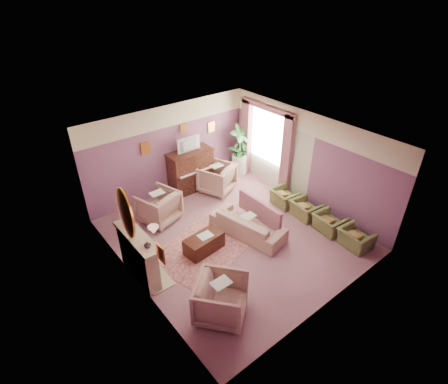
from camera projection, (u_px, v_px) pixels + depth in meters
floor at (233, 235)px, 9.36m from camera, size 5.50×6.00×0.01m
ceiling at (234, 138)px, 7.88m from camera, size 5.50×6.00×0.01m
wall_back at (170, 150)px, 10.61m from camera, size 5.50×0.02×2.80m
wall_front at (335, 256)px, 6.63m from camera, size 5.50×0.02×2.80m
wall_left at (131, 235)px, 7.16m from camera, size 0.02×6.00×2.80m
wall_right at (306, 159)px, 10.07m from camera, size 0.02×6.00×2.80m
picture_rail_band at (167, 116)px, 10.03m from camera, size 5.50×0.01×0.65m
stripe_panel at (273, 154)px, 11.10m from camera, size 0.01×3.00×2.15m
fireplace_surround at (139, 257)px, 7.83m from camera, size 0.30×1.40×1.10m
fireplace_inset at (143, 260)px, 7.96m from camera, size 0.18×0.72×0.68m
fire_ember at (146, 265)px, 8.08m from camera, size 0.06×0.54×0.10m
mantel_shelf at (137, 237)px, 7.54m from camera, size 0.40×1.55×0.07m
hearth at (149, 271)px, 8.22m from camera, size 0.55×1.50×0.02m
mirror_frame at (126, 214)px, 7.11m from camera, size 0.04×0.72×1.20m
mirror_glass at (127, 213)px, 7.12m from camera, size 0.01×0.60×1.06m
sconce_shade at (154, 230)px, 6.36m from camera, size 0.20×0.20×0.16m
piano at (191, 171)px, 11.06m from camera, size 1.40×0.60×1.30m
piano_keyshelf at (197, 173)px, 10.79m from camera, size 1.30×0.12×0.06m
piano_keys at (197, 172)px, 10.77m from camera, size 1.20×0.08×0.02m
piano_top at (190, 152)px, 10.71m from camera, size 1.45×0.65×0.04m
television at (190, 144)px, 10.52m from camera, size 0.80×0.12×0.48m
print_back_left at (146, 148)px, 9.99m from camera, size 0.30×0.03×0.38m
print_back_right at (211, 127)px, 11.20m from camera, size 0.26×0.03×0.34m
print_back_mid at (183, 128)px, 10.53m from camera, size 0.22×0.03×0.26m
print_left_wall at (160, 253)px, 6.22m from camera, size 0.03×0.28×0.36m
window_blind at (268, 134)px, 10.92m from camera, size 0.03×1.40×1.80m
curtain_left at (287, 156)px, 10.48m from camera, size 0.16×0.34×2.60m
curtain_right at (246, 137)px, 11.69m from camera, size 0.16×0.34×2.60m
pelmet at (268, 108)px, 10.42m from camera, size 0.16×2.20×0.16m
mantel_plant at (125, 219)px, 7.82m from camera, size 0.16×0.16×0.28m
mantel_vase at (147, 245)px, 7.16m from camera, size 0.16×0.16×0.16m
area_rug at (204, 248)px, 8.90m from camera, size 2.90×2.42×0.01m
coffee_table at (204, 243)px, 8.73m from camera, size 1.05×0.60×0.45m
table_paper at (205, 235)px, 8.63m from camera, size 0.35×0.28×0.01m
sofa at (248, 221)px, 9.20m from camera, size 0.68×2.04×0.83m
sofa_throw at (259, 210)px, 9.31m from camera, size 0.10×1.55×0.57m
floral_armchair_left at (158, 205)px, 9.68m from camera, size 0.97×0.97×1.01m
floral_armchair_right at (217, 177)px, 11.03m from camera, size 0.97×0.97×1.01m
floral_armchair_front at (221, 297)px, 6.92m from camera, size 0.97×0.97×1.01m
olive_chair_a at (356, 236)px, 8.80m from camera, size 0.55×0.78×0.67m
olive_chair_b at (329, 221)px, 9.34m from camera, size 0.55×0.78×0.67m
olive_chair_c at (306, 207)px, 9.89m from camera, size 0.55×0.78×0.67m
olive_chair_d at (284, 195)px, 10.43m from camera, size 0.55×0.78×0.67m
side_table at (239, 164)px, 12.10m from camera, size 0.52×0.52×0.70m
side_plant_big at (239, 151)px, 11.82m from camera, size 0.30×0.30×0.34m
side_plant_small at (244, 151)px, 11.84m from camera, size 0.16×0.16×0.28m
palm_pot at (239, 169)px, 12.17m from camera, size 0.34×0.34×0.34m
palm_plant at (240, 146)px, 11.70m from camera, size 0.76×0.76×1.44m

